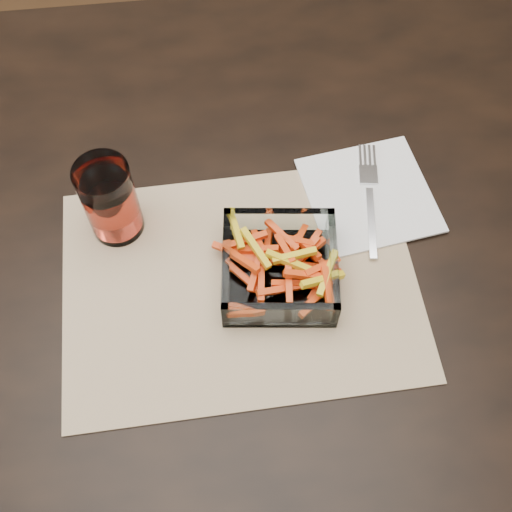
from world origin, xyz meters
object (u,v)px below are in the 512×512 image
object	(u,v)px
dining_table	(195,255)
glass_bowl	(279,269)
tumbler	(111,202)
fork	(370,195)

from	to	relation	value
dining_table	glass_bowl	xyz separation A→B (m)	(0.11, -0.09, 0.11)
tumbler	dining_table	bearing A→B (deg)	-4.42
dining_table	tumbler	xyz separation A→B (m)	(-0.09, 0.01, 0.15)
glass_bowl	fork	xyz separation A→B (m)	(0.14, 0.11, -0.02)
fork	tumbler	bearing A→B (deg)	-170.48
glass_bowl	dining_table	bearing A→B (deg)	138.95
tumbler	fork	bearing A→B (deg)	0.94
dining_table	tumbler	size ratio (longest dim) A/B	13.19
glass_bowl	tumbler	distance (m)	0.23
dining_table	glass_bowl	world-z (taller)	glass_bowl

